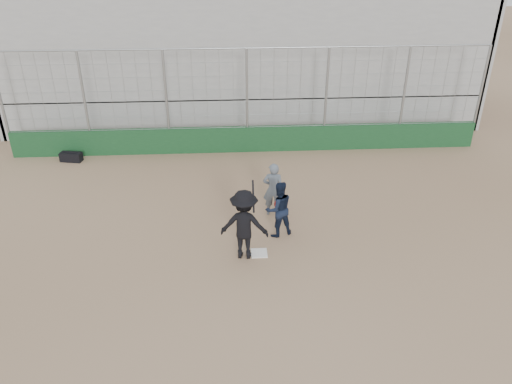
{
  "coord_description": "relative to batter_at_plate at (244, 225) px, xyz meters",
  "views": [
    {
      "loc": [
        -0.76,
        -11.13,
        7.89
      ],
      "look_at": [
        0.0,
        1.4,
        1.15
      ],
      "focal_mm": 35.0,
      "sensor_mm": 36.0,
      "label": 1
    }
  ],
  "objects": [
    {
      "name": "home_plate",
      "position": [
        0.4,
        0.07,
        -0.97
      ],
      "size": [
        0.44,
        0.44,
        0.02
      ],
      "primitive_type": "cube",
      "color": "white",
      "rests_on": "ground"
    },
    {
      "name": "umpire",
      "position": [
        0.96,
        2.15,
        -0.21
      ],
      "size": [
        0.68,
        0.5,
        1.54
      ],
      "primitive_type": "imported",
      "rotation": [
        0.0,
        0.0,
        3.0
      ],
      "color": "slate",
      "rests_on": "ground"
    },
    {
      "name": "backstop",
      "position": [
        0.4,
        7.07,
        -0.03
      ],
      "size": [
        18.1,
        0.25,
        4.04
      ],
      "color": "#12391B",
      "rests_on": "ground"
    },
    {
      "name": "batter_at_plate",
      "position": [
        0.0,
        0.0,
        0.0
      ],
      "size": [
        1.37,
        0.93,
        2.09
      ],
      "color": "black",
      "rests_on": "ground"
    },
    {
      "name": "bleachers",
      "position": [
        0.4,
        12.02,
        1.94
      ],
      "size": [
        20.25,
        6.7,
        6.98
      ],
      "color": "gray",
      "rests_on": "ground"
    },
    {
      "name": "catcher_crouched",
      "position": [
        1.01,
        0.95,
        -0.41
      ],
      "size": [
        1.01,
        0.9,
        1.15
      ],
      "color": "black",
      "rests_on": "ground"
    },
    {
      "name": "equipment_bag",
      "position": [
        -6.29,
        6.5,
        -0.81
      ],
      "size": [
        0.85,
        0.49,
        0.38
      ],
      "color": "black",
      "rests_on": "ground"
    },
    {
      "name": "ground",
      "position": [
        0.4,
        0.07,
        -0.98
      ],
      "size": [
        90.0,
        90.0,
        0.0
      ],
      "primitive_type": "plane",
      "color": "brown",
      "rests_on": "ground"
    }
  ]
}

